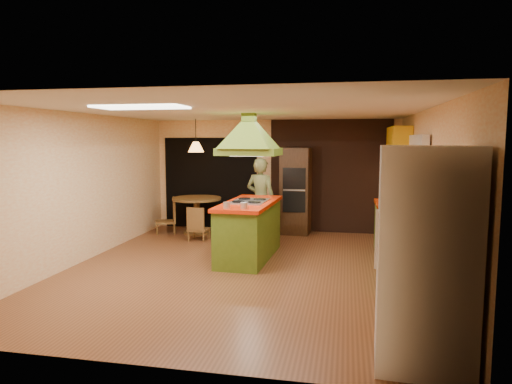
% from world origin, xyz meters
% --- Properties ---
extents(ground, '(6.50, 6.50, 0.00)m').
position_xyz_m(ground, '(0.00, 0.00, 0.00)').
color(ground, brown).
rests_on(ground, ground).
extents(room_walls, '(5.50, 6.50, 6.50)m').
position_xyz_m(room_walls, '(0.00, 0.00, 1.25)').
color(room_walls, '#FFE3B6').
rests_on(room_walls, ground).
extents(ceiling_plane, '(6.50, 6.50, 0.00)m').
position_xyz_m(ceiling_plane, '(0.00, 0.00, 2.50)').
color(ceiling_plane, silver).
rests_on(ceiling_plane, room_walls).
extents(brick_panel, '(2.64, 0.03, 2.50)m').
position_xyz_m(brick_panel, '(1.25, 3.23, 1.25)').
color(brick_panel, '#381E14').
rests_on(brick_panel, ground).
extents(nook_opening, '(2.20, 0.03, 2.10)m').
position_xyz_m(nook_opening, '(-1.50, 3.23, 1.05)').
color(nook_opening, black).
rests_on(nook_opening, ground).
extents(right_counter, '(0.62, 3.05, 0.92)m').
position_xyz_m(right_counter, '(2.45, 0.60, 0.46)').
color(right_counter, olive).
rests_on(right_counter, ground).
extents(upper_cabinets, '(0.34, 1.40, 0.70)m').
position_xyz_m(upper_cabinets, '(2.57, 2.20, 1.95)').
color(upper_cabinets, yellow).
rests_on(upper_cabinets, room_walls).
extents(window_right, '(0.12, 1.35, 1.06)m').
position_xyz_m(window_right, '(2.70, 0.40, 1.77)').
color(window_right, black).
rests_on(window_right, room_walls).
extents(fluor_panel, '(1.20, 0.60, 0.03)m').
position_xyz_m(fluor_panel, '(-1.10, -1.20, 2.48)').
color(fluor_panel, white).
rests_on(fluor_panel, ceiling_plane).
extents(kitchen_island, '(0.88, 2.02, 1.01)m').
position_xyz_m(kitchen_island, '(-0.03, 0.70, 0.50)').
color(kitchen_island, '#536E1B').
rests_on(kitchen_island, ground).
extents(range_hood, '(1.07, 0.80, 0.79)m').
position_xyz_m(range_hood, '(-0.03, 0.70, 2.25)').
color(range_hood, '#5C791E').
rests_on(range_hood, ceiling_plane).
extents(man, '(0.70, 0.55, 1.70)m').
position_xyz_m(man, '(-0.08, 2.04, 0.85)').
color(man, brown).
rests_on(man, ground).
extents(refrigerator, '(0.86, 0.82, 2.00)m').
position_xyz_m(refrigerator, '(2.31, -2.71, 1.00)').
color(refrigerator, white).
rests_on(refrigerator, ground).
extents(wall_oven, '(0.66, 0.63, 1.88)m').
position_xyz_m(wall_oven, '(0.52, 2.95, 0.94)').
color(wall_oven, '#3F2614').
rests_on(wall_oven, ground).
extents(dining_table, '(1.07, 1.07, 0.80)m').
position_xyz_m(dining_table, '(-1.60, 2.52, 0.56)').
color(dining_table, brown).
rests_on(dining_table, ground).
extents(chair_left, '(0.57, 0.57, 0.79)m').
position_xyz_m(chair_left, '(-2.30, 2.42, 0.39)').
color(chair_left, brown).
rests_on(chair_left, ground).
extents(chair_near, '(0.39, 0.39, 0.70)m').
position_xyz_m(chair_near, '(-1.35, 1.87, 0.35)').
color(chair_near, brown).
rests_on(chair_near, ground).
extents(pendant_lamp, '(0.45, 0.45, 0.22)m').
position_xyz_m(pendant_lamp, '(-1.60, 2.52, 1.90)').
color(pendant_lamp, '#FF9E3F').
rests_on(pendant_lamp, ceiling_plane).
extents(canister_large, '(0.20, 0.20, 0.23)m').
position_xyz_m(canister_large, '(2.40, 1.26, 1.04)').
color(canister_large, beige).
rests_on(canister_large, right_counter).
extents(canister_medium, '(0.18, 0.18, 0.19)m').
position_xyz_m(canister_medium, '(2.40, 1.27, 1.02)').
color(canister_medium, beige).
rests_on(canister_medium, right_counter).
extents(canister_small, '(0.14, 0.14, 0.16)m').
position_xyz_m(canister_small, '(2.40, 1.19, 1.00)').
color(canister_small, '#EFE6C0').
rests_on(canister_small, right_counter).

